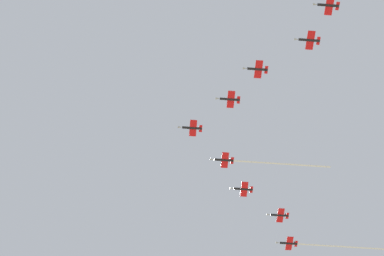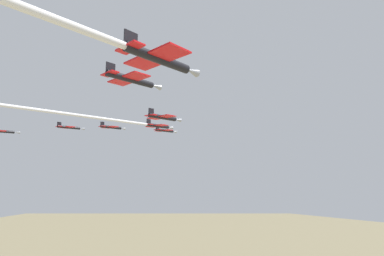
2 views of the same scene
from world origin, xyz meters
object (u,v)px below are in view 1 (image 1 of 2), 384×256
object	(u,v)px
jet_starboard_inner	(258,162)
jet_lead	(191,128)
jet_center_rear	(309,40)
jet_starboard_outer	(243,189)
jet_port_inner	(229,99)
jet_tail_end	(322,245)
jet_port_outer	(257,69)
jet_starboard_trail	(328,5)
jet_port_trail	(279,215)

from	to	relation	value
jet_starboard_inner	jet_lead	bearing A→B (deg)	114.29
jet_lead	jet_center_rear	distance (m)	68.58
jet_starboard_outer	jet_center_rear	bearing A→B (deg)	-164.65
jet_port_inner	jet_starboard_outer	world-z (taller)	jet_port_inner
jet_starboard_inner	jet_tail_end	size ratio (longest dim) A/B	0.96
jet_port_outer	jet_tail_end	world-z (taller)	jet_port_outer
jet_lead	jet_starboard_inner	xyz separation A→B (m)	(36.98, 8.61, -1.19)
jet_lead	jet_starboard_trail	world-z (taller)	jet_starboard_trail
jet_starboard_inner	jet_port_outer	xyz separation A→B (m)	(-14.94, -44.80, 2.59)
jet_starboard_inner	jet_center_rear	distance (m)	64.35
jet_starboard_inner	jet_tail_end	distance (m)	62.11
jet_center_rear	jet_port_trail	world-z (taller)	jet_port_trail
jet_port_inner	jet_center_rear	xyz separation A→B (m)	(26.26, -37.02, -2.16)
jet_lead	jet_tail_end	distance (m)	97.91
jet_port_inner	jet_starboard_inner	xyz separation A→B (m)	(23.19, 27.26, -2.38)
jet_port_trail	jet_port_inner	bearing A→B (deg)	152.20
jet_starboard_trail	jet_port_trail	bearing A→B (deg)	3.46
jet_port_trail	jet_port_outer	bearing A→B (deg)	164.65
jet_port_inner	jet_port_outer	xyz separation A→B (m)	(8.25, -17.55, 0.21)
jet_port_outer	jet_port_trail	world-z (taller)	jet_port_outer
jet_starboard_outer	jet_center_rear	xyz separation A→B (m)	(5.90, -80.76, 0.42)
jet_port_trail	jet_tail_end	bearing A→B (deg)	-58.32
jet_tail_end	jet_port_inner	bearing A→B (deg)	143.28
jet_center_rear	jet_lead	bearing A→B (deg)	46.90
jet_starboard_inner	jet_starboard_trail	size ratio (longest dim) A/B	4.93
jet_port_trail	jet_lead	bearing A→B (deg)	133.10
jet_port_inner	jet_starboard_inner	world-z (taller)	jet_port_inner
jet_port_inner	jet_lead	bearing A→B (deg)	47.65
jet_tail_end	jet_center_rear	bearing A→B (deg)	166.96
jet_lead	jet_starboard_outer	world-z (taller)	jet_lead
jet_lead	jet_starboard_outer	size ratio (longest dim) A/B	1.00
jet_port_inner	jet_port_trail	distance (m)	70.62
jet_center_rear	jet_starboard_trail	xyz separation A→B (m)	(3.46, -16.60, 2.44)
jet_starboard_inner	jet_center_rear	size ratio (longest dim) A/B	4.93
jet_lead	jet_starboard_trail	xyz separation A→B (m)	(43.50, -72.26, 1.47)
jet_lead	jet_port_inner	world-z (taller)	jet_port_inner
jet_port_inner	jet_starboard_outer	size ratio (longest dim) A/B	1.00
jet_starboard_trail	jet_center_rear	bearing A→B (deg)	22.94
jet_port_inner	jet_port_trail	bearing A→B (deg)	-27.80
jet_starboard_inner	jet_port_trail	size ratio (longest dim) A/B	4.93
jet_port_outer	jet_port_trail	size ratio (longest dim) A/B	1.00
jet_lead	jet_port_outer	size ratio (longest dim) A/B	1.00
jet_starboard_outer	jet_port_outer	bearing A→B (deg)	180.00
jet_port_outer	jet_port_trail	xyz separation A→B (m)	(36.16, 72.45, -0.42)
jet_port_outer	jet_starboard_trail	bearing A→B (deg)	-138.08
jet_starboard_inner	jet_port_outer	world-z (taller)	jet_port_outer
jet_center_rear	jet_starboard_inner	bearing A→B (deg)	13.90
jet_lead	jet_tail_end	world-z (taller)	jet_lead
jet_port_inner	jet_center_rear	world-z (taller)	jet_port_inner
jet_center_rear	jet_port_trail	xyz separation A→B (m)	(18.15, 91.92, 1.95)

